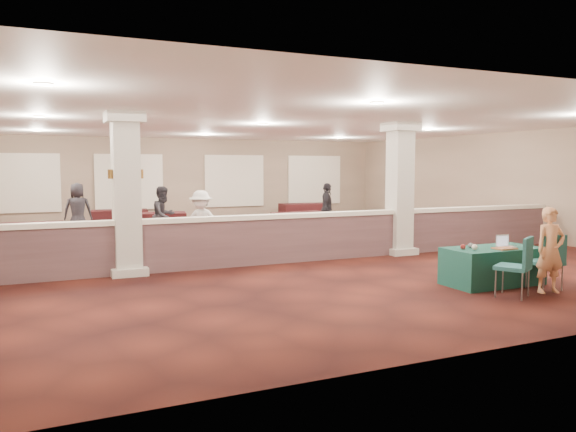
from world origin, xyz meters
name	(u,v)px	position (x,y,z in m)	size (l,w,h in m)	color
ground	(263,253)	(0.00, 0.00, 0.00)	(16.00, 16.00, 0.00)	#431810
wall_back	(184,181)	(0.00, 8.00, 1.60)	(16.00, 0.04, 3.20)	#816C59
wall_front	(517,213)	(0.00, -8.00, 1.60)	(16.00, 0.04, 3.20)	#816C59
wall_right	(506,185)	(8.00, 0.00, 1.60)	(0.04, 16.00, 3.20)	#816C59
ceiling	(263,123)	(0.00, 0.00, 3.20)	(16.00, 16.00, 0.02)	white
partition_wall	(288,237)	(0.00, -1.50, 0.57)	(15.60, 0.28, 1.10)	#4F3539
column_left	(126,193)	(-3.50, -1.50, 1.64)	(0.72, 0.72, 3.20)	beige
column_right	(400,188)	(3.00, -1.50, 1.64)	(0.72, 0.72, 3.20)	beige
sconce_left	(111,174)	(-3.78, -1.50, 2.00)	(0.12, 0.12, 0.18)	brown
sconce_right	(140,174)	(-3.22, -1.50, 2.00)	(0.12, 0.12, 0.18)	brown
near_table	(492,266)	(2.41, -5.20, 0.34)	(1.76, 0.88, 0.68)	#0F3A2E
conf_chair_main	(549,258)	(2.91, -5.99, 0.58)	(0.54, 0.54, 0.98)	#1B504D
conf_chair_side	(519,262)	(2.02, -6.17, 0.59)	(0.68, 0.68, 1.00)	#1B504D
woman	(550,250)	(2.78, -6.12, 0.73)	(0.53, 0.35, 1.46)	#E7A764
far_table_front_left	(28,237)	(-5.33, 3.00, 0.35)	(1.72, 0.86, 0.70)	black
far_table_front_center	(275,226)	(1.59, 3.00, 0.33)	(1.62, 0.81, 0.66)	black
far_table_front_right	(301,224)	(2.50, 3.00, 0.36)	(1.77, 0.88, 0.72)	black
far_table_back_left	(120,221)	(-2.60, 6.24, 0.36)	(1.78, 0.89, 0.72)	black
far_table_back_center	(155,225)	(-1.84, 4.28, 0.38)	(1.85, 0.93, 0.75)	black
far_table_back_right	(304,213)	(4.31, 6.50, 0.37)	(1.81, 0.91, 0.73)	black
attendee_a	(164,216)	(-1.92, 2.58, 0.80)	(0.77, 0.43, 1.61)	black
attendee_b	(201,222)	(-1.45, 0.45, 0.78)	(1.00, 0.46, 1.57)	silver
attendee_c	(327,208)	(3.43, 3.02, 0.81)	(0.95, 0.45, 1.62)	black
attendee_d	(78,211)	(-3.97, 5.05, 0.83)	(0.82, 0.44, 1.67)	black
laptop_base	(506,247)	(2.69, -5.25, 0.69)	(0.31, 0.21, 0.02)	silver
laptop_screen	(502,240)	(2.69, -5.14, 0.80)	(0.31, 0.01, 0.20)	silver
screen_glow	(502,241)	(2.69, -5.15, 0.78)	(0.28, 0.00, 0.18)	silver
knitting	(504,248)	(2.45, -5.43, 0.69)	(0.37, 0.28, 0.03)	#BA591D
yarn_cream	(475,247)	(1.90, -5.29, 0.73)	(0.10, 0.10, 0.10)	#F1E1C6
yarn_red	(463,247)	(1.76, -5.15, 0.72)	(0.09, 0.09, 0.09)	#5E1912
yarn_grey	(471,245)	(1.99, -5.09, 0.73)	(0.10, 0.10, 0.10)	#4B4C50
scissors	(529,247)	(3.01, -5.47, 0.68)	(0.11, 0.03, 0.01)	red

